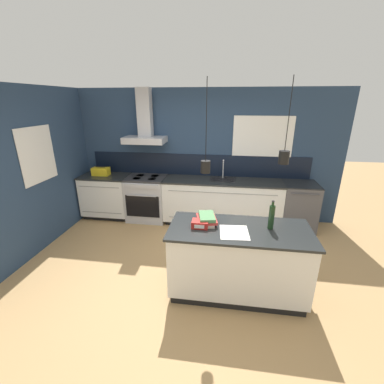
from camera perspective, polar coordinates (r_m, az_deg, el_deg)
The scene contains 13 objects.
ground_plane at distance 3.94m, azimuth -2.62°, elevation -17.24°, with size 16.00×16.00×0.00m, color tan.
wall_back at distance 5.24m, azimuth 0.55°, elevation 8.55°, with size 5.60×2.42×2.60m.
wall_left at distance 4.98m, azimuth -29.97°, elevation 4.72°, with size 0.08×3.80×2.60m.
counter_run_left at distance 5.73m, azimuth -18.27°, elevation -0.78°, with size 0.98×0.64×0.91m.
counter_run_sink at distance 5.15m, azimuth 6.59°, elevation -2.15°, with size 2.30×0.64×1.28m.
oven_range at distance 5.40m, azimuth -9.94°, elevation -1.36°, with size 0.78×0.66×0.91m.
dishwasher at distance 5.33m, azimuth 22.47°, elevation -2.91°, with size 0.63×0.65×0.91m.
kitchen_island at distance 3.41m, azimuth 10.11°, elevation -14.72°, with size 1.72×0.78×0.91m.
bottle_on_island at distance 3.20m, azimuth 17.25°, elevation -5.28°, with size 0.07×0.07×0.36m.
book_stack at distance 3.24m, azimuth 3.28°, elevation -5.97°, with size 0.30×0.35×0.11m.
red_supply_box at distance 3.14m, azimuth 1.79°, elevation -7.08°, with size 0.20×0.16×0.09m.
paper_pile at distance 3.08m, azimuth 9.36°, elevation -8.85°, with size 0.35×0.38×0.01m.
yellow_toolbox at distance 5.60m, azimuth -19.59°, elevation 4.34°, with size 0.34×0.18×0.19m.
Camera 1 is at (0.62, -3.09, 2.37)m, focal length 24.00 mm.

